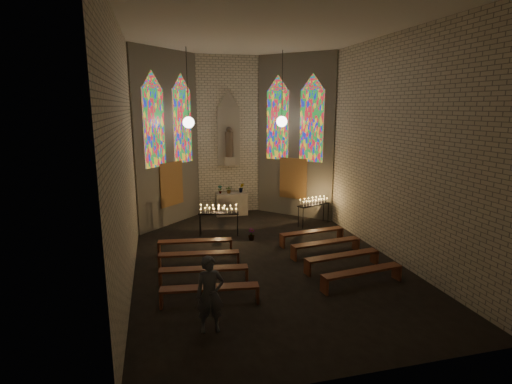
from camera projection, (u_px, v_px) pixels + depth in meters
floor at (263, 258)px, 12.93m from camera, size 12.00×12.00×0.00m
room at (240, 135)px, 15.35m from camera, size 8.22×12.43×7.00m
altar at (231, 204)px, 17.99m from camera, size 1.40×0.60×1.00m
flower_vase_left at (220, 189)px, 17.75m from camera, size 0.22×0.16×0.39m
flower_vase_center at (229, 190)px, 17.82m from camera, size 0.36×0.33×0.34m
flower_vase_right at (241, 188)px, 17.99m from camera, size 0.27×0.23×0.43m
aisle_flower_pot at (251, 234)px, 14.62m from camera, size 0.28×0.28×0.43m
votive_stand_left at (219, 211)px, 15.02m from camera, size 1.56×0.69×1.11m
votive_stand_right at (314, 203)px, 16.36m from camera, size 1.53×0.86×1.10m
pew_left_0 at (195, 243)px, 13.25m from camera, size 2.45×0.66×0.47m
pew_right_0 at (312, 233)px, 14.25m from camera, size 2.45×0.66×0.47m
pew_left_1 at (199, 255)px, 12.11m from camera, size 2.45×0.66×0.47m
pew_right_1 at (326, 244)px, 13.11m from camera, size 2.45×0.66×0.47m
pew_left_2 at (204, 271)px, 10.98m from camera, size 2.45×0.66×0.47m
pew_right_2 at (342, 257)px, 11.97m from camera, size 2.45×0.66×0.47m
pew_left_3 at (210, 290)px, 9.84m from camera, size 2.45×0.66×0.47m
pew_right_3 at (362, 273)px, 10.83m from camera, size 2.45×0.66×0.47m
visitor at (210, 294)px, 8.58m from camera, size 0.62×0.41×1.71m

